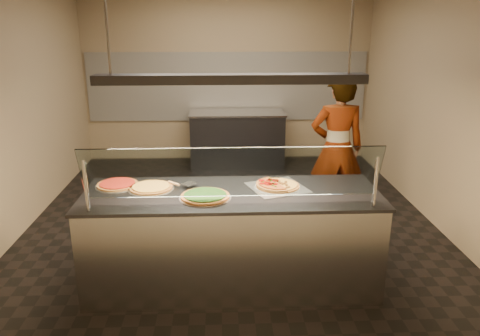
{
  "coord_description": "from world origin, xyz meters",
  "views": [
    {
      "loc": [
        -0.13,
        -5.32,
        2.42
      ],
      "look_at": [
        0.06,
        -0.9,
        1.02
      ],
      "focal_mm": 35.0,
      "sensor_mm": 36.0,
      "label": 1
    }
  ],
  "objects_px": {
    "pizza_cheese": "(151,187)",
    "heat_lamp_housing": "(231,79)",
    "half_pizza_sausage": "(287,185)",
    "perforated_tray": "(277,187)",
    "half_pizza_pepperoni": "(267,184)",
    "sneeze_guard": "(232,173)",
    "serving_counter": "(232,239)",
    "pizza_tomato": "(118,184)",
    "worker": "(337,148)",
    "prep_table": "(237,138)",
    "pizza_spinach": "(205,196)",
    "pizza_spatula": "(180,183)"
  },
  "relations": [
    {
      "from": "prep_table",
      "to": "worker",
      "type": "relative_size",
      "value": 0.89
    },
    {
      "from": "half_pizza_pepperoni",
      "to": "prep_table",
      "type": "relative_size",
      "value": 0.27
    },
    {
      "from": "sneeze_guard",
      "to": "heat_lamp_housing",
      "type": "height_order",
      "value": "heat_lamp_housing"
    },
    {
      "from": "perforated_tray",
      "to": "worker",
      "type": "xyz_separation_m",
      "value": [
        0.91,
        1.42,
        -0.03
      ]
    },
    {
      "from": "sneeze_guard",
      "to": "pizza_tomato",
      "type": "bearing_deg",
      "value": 151.98
    },
    {
      "from": "pizza_tomato",
      "to": "pizza_spatula",
      "type": "distance_m",
      "value": 0.6
    },
    {
      "from": "pizza_cheese",
      "to": "sneeze_guard",
      "type": "bearing_deg",
      "value": -32.32
    },
    {
      "from": "half_pizza_pepperoni",
      "to": "worker",
      "type": "relative_size",
      "value": 0.24
    },
    {
      "from": "half_pizza_pepperoni",
      "to": "half_pizza_sausage",
      "type": "bearing_deg",
      "value": -0.56
    },
    {
      "from": "perforated_tray",
      "to": "pizza_tomato",
      "type": "height_order",
      "value": "pizza_tomato"
    },
    {
      "from": "half_pizza_pepperoni",
      "to": "worker",
      "type": "xyz_separation_m",
      "value": [
        1.0,
        1.42,
        -0.05
      ]
    },
    {
      "from": "half_pizza_sausage",
      "to": "prep_table",
      "type": "relative_size",
      "value": 0.27
    },
    {
      "from": "half_pizza_pepperoni",
      "to": "heat_lamp_housing",
      "type": "distance_m",
      "value": 1.05
    },
    {
      "from": "perforated_tray",
      "to": "heat_lamp_housing",
      "type": "xyz_separation_m",
      "value": [
        -0.43,
        -0.11,
        1.01
      ]
    },
    {
      "from": "serving_counter",
      "to": "pizza_tomato",
      "type": "height_order",
      "value": "pizza_tomato"
    },
    {
      "from": "pizza_spatula",
      "to": "worker",
      "type": "relative_size",
      "value": 0.16
    },
    {
      "from": "serving_counter",
      "to": "half_pizza_pepperoni",
      "type": "distance_m",
      "value": 0.61
    },
    {
      "from": "perforated_tray",
      "to": "pizza_cheese",
      "type": "distance_m",
      "value": 1.17
    },
    {
      "from": "pizza_cheese",
      "to": "pizza_tomato",
      "type": "relative_size",
      "value": 1.04
    },
    {
      "from": "half_pizza_sausage",
      "to": "pizza_cheese",
      "type": "bearing_deg",
      "value": 179.11
    },
    {
      "from": "sneeze_guard",
      "to": "half_pizza_pepperoni",
      "type": "height_order",
      "value": "sneeze_guard"
    },
    {
      "from": "pizza_spinach",
      "to": "pizza_spatula",
      "type": "relative_size",
      "value": 1.61
    },
    {
      "from": "sneeze_guard",
      "to": "perforated_tray",
      "type": "relative_size",
      "value": 3.98
    },
    {
      "from": "perforated_tray",
      "to": "serving_counter",
      "type": "bearing_deg",
      "value": -165.9
    },
    {
      "from": "pizza_cheese",
      "to": "heat_lamp_housing",
      "type": "relative_size",
      "value": 0.18
    },
    {
      "from": "half_pizza_sausage",
      "to": "heat_lamp_housing",
      "type": "distance_m",
      "value": 1.13
    },
    {
      "from": "half_pizza_sausage",
      "to": "pizza_spinach",
      "type": "bearing_deg",
      "value": -162.86
    },
    {
      "from": "serving_counter",
      "to": "perforated_tray",
      "type": "xyz_separation_m",
      "value": [
        0.43,
        0.11,
        0.47
      ]
    },
    {
      "from": "sneeze_guard",
      "to": "pizza_spinach",
      "type": "height_order",
      "value": "sneeze_guard"
    },
    {
      "from": "prep_table",
      "to": "worker",
      "type": "distance_m",
      "value": 2.66
    },
    {
      "from": "perforated_tray",
      "to": "pizza_tomato",
      "type": "xyz_separation_m",
      "value": [
        -1.5,
        0.12,
        0.01
      ]
    },
    {
      "from": "serving_counter",
      "to": "perforated_tray",
      "type": "height_order",
      "value": "perforated_tray"
    },
    {
      "from": "pizza_spinach",
      "to": "heat_lamp_housing",
      "type": "relative_size",
      "value": 0.2
    },
    {
      "from": "serving_counter",
      "to": "half_pizza_pepperoni",
      "type": "height_order",
      "value": "half_pizza_pepperoni"
    },
    {
      "from": "serving_counter",
      "to": "heat_lamp_housing",
      "type": "distance_m",
      "value": 1.48
    },
    {
      "from": "sneeze_guard",
      "to": "pizza_spinach",
      "type": "bearing_deg",
      "value": 137.43
    },
    {
      "from": "half_pizza_sausage",
      "to": "pizza_cheese",
      "type": "distance_m",
      "value": 1.27
    },
    {
      "from": "perforated_tray",
      "to": "pizza_spatula",
      "type": "distance_m",
      "value": 0.91
    },
    {
      "from": "pizza_spinach",
      "to": "worker",
      "type": "height_order",
      "value": "worker"
    },
    {
      "from": "prep_table",
      "to": "pizza_cheese",
      "type": "bearing_deg",
      "value": -103.92
    },
    {
      "from": "prep_table",
      "to": "serving_counter",
      "type": "bearing_deg",
      "value": -92.81
    },
    {
      "from": "pizza_spinach",
      "to": "serving_counter",
      "type": "bearing_deg",
      "value": 28.39
    },
    {
      "from": "pizza_tomato",
      "to": "heat_lamp_housing",
      "type": "bearing_deg",
      "value": -11.98
    },
    {
      "from": "half_pizza_pepperoni",
      "to": "half_pizza_sausage",
      "type": "distance_m",
      "value": 0.19
    },
    {
      "from": "heat_lamp_housing",
      "to": "half_pizza_sausage",
      "type": "bearing_deg",
      "value": 11.55
    },
    {
      "from": "worker",
      "to": "heat_lamp_housing",
      "type": "distance_m",
      "value": 2.29
    },
    {
      "from": "perforated_tray",
      "to": "pizza_tomato",
      "type": "distance_m",
      "value": 1.51
    },
    {
      "from": "serving_counter",
      "to": "pizza_tomato",
      "type": "distance_m",
      "value": 1.2
    },
    {
      "from": "pizza_tomato",
      "to": "worker",
      "type": "height_order",
      "value": "worker"
    },
    {
      "from": "perforated_tray",
      "to": "half_pizza_pepperoni",
      "type": "relative_size",
      "value": 1.39
    }
  ]
}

